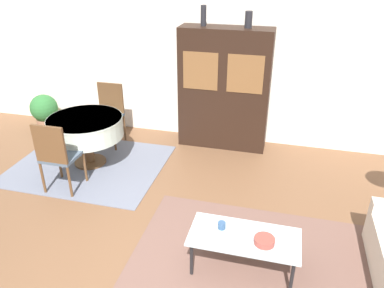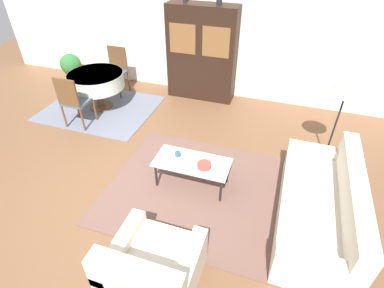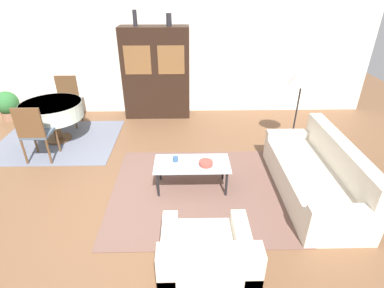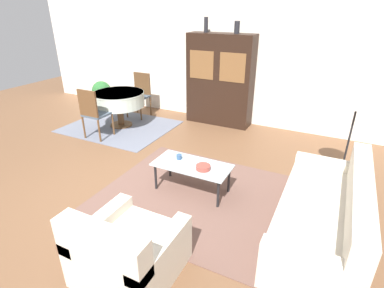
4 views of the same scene
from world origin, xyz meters
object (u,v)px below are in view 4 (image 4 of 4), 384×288
at_px(bowl, 203,167).
at_px(vase_tall, 206,25).
at_px(vase_short, 237,27).
at_px(coffee_table, 192,167).
at_px(floor_lamp, 359,100).
at_px(couch, 325,216).
at_px(potted_plant, 102,92).
at_px(dining_table, 119,99).
at_px(dining_chair_far, 140,92).
at_px(cup, 179,157).
at_px(dining_chair_near, 93,111).
at_px(armchair, 127,252).
at_px(display_cabinet, 220,80).

bearing_deg(bowl, vase_tall, 114.18).
xyz_separation_m(vase_tall, vase_short, (0.67, 0.00, -0.03)).
xyz_separation_m(coffee_table, vase_short, (-0.40, 2.79, 1.67)).
bearing_deg(coffee_table, vase_short, 98.23).
relative_size(coffee_table, floor_lamp, 0.74).
distance_m(couch, potted_plant, 6.42).
bearing_deg(dining_table, potted_plant, 144.86).
height_order(dining_chair_far, floor_lamp, floor_lamp).
relative_size(couch, coffee_table, 1.90).
relative_size(dining_table, floor_lamp, 0.75).
distance_m(cup, vase_short, 3.16).
relative_size(dining_chair_near, vase_tall, 3.37).
bearing_deg(vase_tall, couch, -46.01).
relative_size(dining_chair_far, floor_lamp, 0.69).
distance_m(floor_lamp, vase_short, 2.86).
bearing_deg(vase_tall, potted_plant, -176.48).
bearing_deg(coffee_table, bowl, -14.94).
bearing_deg(potted_plant, bowl, -32.28).
height_order(coffee_table, cup, cup).
distance_m(armchair, dining_chair_far, 4.83).
bearing_deg(display_cabinet, dining_chair_far, -167.69).
xyz_separation_m(bowl, vase_tall, (-1.27, 2.84, 1.63)).
relative_size(dining_table, vase_tall, 3.68).
relative_size(dining_chair_near, vase_short, 4.24).
bearing_deg(dining_table, vase_tall, 38.20).
height_order(vase_tall, vase_short, vase_tall).
bearing_deg(vase_tall, dining_chair_near, -127.50).
distance_m(floor_lamp, vase_tall, 3.43).
xyz_separation_m(couch, dining_chair_far, (-4.36, 2.55, 0.29)).
distance_m(coffee_table, dining_chair_far, 3.52).
relative_size(coffee_table, potted_plant, 1.70).
distance_m(armchair, coffee_table, 1.63).
relative_size(dining_chair_near, bowl, 5.04).
bearing_deg(vase_tall, dining_table, -141.80).
xyz_separation_m(armchair, dining_chair_far, (-2.69, 4.00, 0.29)).
distance_m(couch, armchair, 2.21).
bearing_deg(dining_table, cup, -33.28).
height_order(coffee_table, potted_plant, potted_plant).
bearing_deg(potted_plant, couch, -25.63).
relative_size(coffee_table, dining_chair_near, 1.08).
bearing_deg(bowl, display_cabinet, 107.88).
bearing_deg(armchair, floor_lamp, 58.45).
xyz_separation_m(armchair, vase_tall, (-1.19, 4.41, 1.80)).
bearing_deg(floor_lamp, vase_short, 147.47).
bearing_deg(coffee_table, dining_table, 148.21).
bearing_deg(couch, dining_chair_far, 59.69).
distance_m(cup, potted_plant, 4.55).
xyz_separation_m(coffee_table, dining_table, (-2.58, 1.60, 0.22)).
relative_size(display_cabinet, floor_lamp, 1.32).
height_order(dining_chair_far, bowl, dining_chair_far).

